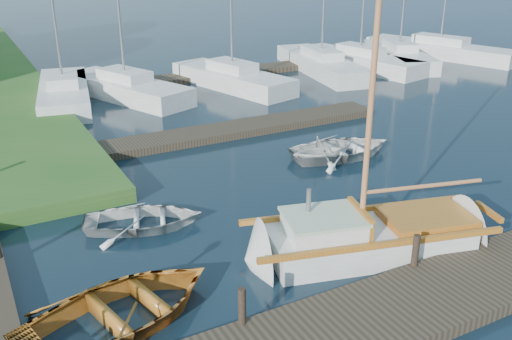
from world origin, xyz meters
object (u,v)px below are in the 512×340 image
marina_boat_0 (64,91)px  marina_boat_6 (399,55)px  marina_boat_2 (232,77)px  marina_boat_5 (360,59)px  dinghy (121,305)px  mooring_post_1 (242,306)px  marina_boat_4 (321,63)px  tender_c (342,146)px  marina_boat_1 (126,87)px  sailboat (374,239)px  tender_a (143,216)px  marina_boat_7 (440,48)px  tender_d (321,148)px  mooring_post_2 (416,251)px

marina_boat_0 → marina_boat_6: size_ratio=1.22×
marina_boat_2 → marina_boat_5: marina_boat_2 is taller
dinghy → mooring_post_1: bearing=-140.6°
dinghy → marina_boat_4: size_ratio=0.36×
tender_c → marina_boat_6: marina_boat_6 is taller
dinghy → tender_c: size_ratio=1.12×
marina_boat_1 → marina_boat_2: marina_boat_2 is taller
sailboat → marina_boat_6: (16.25, 17.54, 0.22)m
mooring_post_1 → tender_a: (-0.29, 5.39, -0.37)m
dinghy → marina_boat_7: bearing=-69.6°
marina_boat_1 → marina_boat_4: (11.79, 0.23, 0.00)m
mooring_post_1 → marina_boat_0: (0.34, 19.51, -0.12)m
mooring_post_1 → marina_boat_2: bearing=64.5°
mooring_post_1 → sailboat: size_ratio=0.08×
mooring_post_1 → sailboat: (4.41, 1.36, -0.36)m
dinghy → tender_a: dinghy is taller
dinghy → tender_d: tender_d is taller
tender_c → marina_boat_0: marina_boat_0 is taller
mooring_post_2 → marina_boat_5: 23.01m
dinghy → mooring_post_2: bearing=-116.6°
mooring_post_2 → sailboat: 1.41m
marina_boat_2 → marina_boat_4: (6.23, 0.83, -0.01)m
marina_boat_5 → mooring_post_2: bearing=133.1°
tender_a → tender_c: tender_c is taller
mooring_post_2 → marina_boat_2: marina_boat_2 is taller
dinghy → marina_boat_4: marina_boat_4 is taller
tender_d → marina_boat_2: (2.05, 11.27, 0.05)m
tender_c → tender_d: tender_d is taller
mooring_post_2 → marina_boat_7: bearing=44.0°
marina_boat_4 → marina_boat_7: (9.52, 0.09, -0.00)m
marina_boat_1 → marina_boat_7: bearing=-111.3°
marina_boat_2 → marina_boat_0: bearing=67.3°
tender_a → marina_boat_4: 20.61m
mooring_post_1 → marina_boat_7: 31.20m
tender_c → marina_boat_0: size_ratio=0.33×
tender_a → marina_boat_1: 14.04m
mooring_post_2 → marina_boat_2: bearing=76.9°
dinghy → marina_boat_0: size_ratio=0.37×
mooring_post_2 → marina_boat_5: size_ratio=0.07×
marina_boat_1 → marina_boat_2: 5.60m
tender_c → marina_boat_5: size_ratio=0.32×
marina_boat_1 → marina_boat_5: size_ratio=0.88×
marina_boat_2 → marina_boat_6: (11.90, 0.53, -0.02)m
tender_d → marina_boat_0: bearing=36.1°
mooring_post_1 → marina_boat_1: (3.20, 18.98, -0.13)m
tender_a → marina_boat_5: 22.43m
mooring_post_1 → tender_c: size_ratio=0.21×
dinghy → marina_boat_7: size_ratio=0.35×
tender_a → tender_d: 7.22m
tender_d → marina_boat_6: bearing=-40.8°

